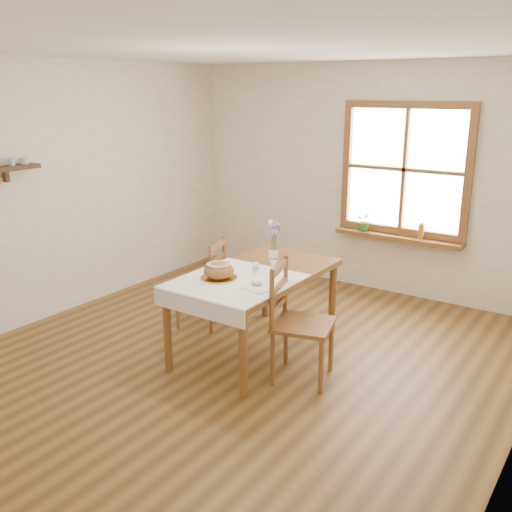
{
  "coord_description": "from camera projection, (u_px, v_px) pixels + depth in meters",
  "views": [
    {
      "loc": [
        2.7,
        -3.64,
        2.31
      ],
      "look_at": [
        0.0,
        0.3,
        0.9
      ],
      "focal_mm": 40.0,
      "sensor_mm": 36.0,
      "label": 1
    }
  ],
  "objects": [
    {
      "name": "ground",
      "position": [
        237.0,
        362.0,
        5.0
      ],
      "size": [
        5.0,
        5.0,
        0.0
      ],
      "primitive_type": "plane",
      "color": "brown",
      "rests_on": "ground"
    },
    {
      "name": "wall_shelf",
      "position": [
        7.0,
        168.0,
        5.24
      ],
      "size": [
        0.16,
        0.6,
        0.24
      ],
      "color": "#4D2E18",
      "rests_on": "ground"
    },
    {
      "name": "eggs",
      "position": [
        259.0,
        285.0,
        4.58
      ],
      "size": [
        0.19,
        0.18,
        0.04
      ],
      "primitive_type": null,
      "rotation": [
        0.0,
        0.0,
        -0.12
      ],
      "color": "silver",
      "rests_on": "egg_napkin"
    },
    {
      "name": "egg_napkin",
      "position": [
        259.0,
        288.0,
        4.59
      ],
      "size": [
        0.25,
        0.22,
        0.01
      ],
      "primitive_type": "cube",
      "rotation": [
        0.0,
        0.0,
        -0.12
      ],
      "color": "silver",
      "rests_on": "table_linen"
    },
    {
      "name": "window",
      "position": [
        405.0,
        169.0,
        6.27
      ],
      "size": [
        1.46,
        0.08,
        1.46
      ],
      "color": "brown",
      "rests_on": "ground"
    },
    {
      "name": "potted_plant",
      "position": [
        365.0,
        223.0,
        6.62
      ],
      "size": [
        0.2,
        0.23,
        0.17
      ],
      "primitive_type": "imported",
      "rotation": [
        0.0,
        0.0,
        -0.03
      ],
      "color": "#36742E",
      "rests_on": "window_sill"
    },
    {
      "name": "dining_table",
      "position": [
        256.0,
        281.0,
        5.05
      ],
      "size": [
        0.9,
        1.6,
        0.75
      ],
      "color": "brown",
      "rests_on": "ground"
    },
    {
      "name": "chair_left",
      "position": [
        201.0,
        282.0,
        5.69
      ],
      "size": [
        0.54,
        0.52,
        0.89
      ],
      "primitive_type": null,
      "rotation": [
        0.0,
        0.0,
        -1.28
      ],
      "color": "brown",
      "rests_on": "ground"
    },
    {
      "name": "chair_right",
      "position": [
        303.0,
        323.0,
        4.59
      ],
      "size": [
        0.59,
        0.57,
        0.99
      ],
      "primitive_type": null,
      "rotation": [
        0.0,
        0.0,
        1.85
      ],
      "color": "brown",
      "rests_on": "ground"
    },
    {
      "name": "amber_bottle",
      "position": [
        421.0,
        231.0,
        6.25
      ],
      "size": [
        0.07,
        0.07,
        0.18
      ],
      "primitive_type": "cylinder",
      "rotation": [
        0.0,
        0.0,
        0.1
      ],
      "color": "#AE7220",
      "rests_on": "window_sill"
    },
    {
      "name": "salt_shaker",
      "position": [
        256.0,
        267.0,
        4.98
      ],
      "size": [
        0.06,
        0.06,
        0.1
      ],
      "primitive_type": "cylinder",
      "rotation": [
        0.0,
        0.0,
        -0.25
      ],
      "color": "silver",
      "rests_on": "table_linen"
    },
    {
      "name": "flower_vase",
      "position": [
        273.0,
        257.0,
        5.31
      ],
      "size": [
        0.11,
        0.11,
        0.1
      ],
      "primitive_type": "cylinder",
      "rotation": [
        0.0,
        0.0,
        0.27
      ],
      "color": "silver",
      "rests_on": "dining_table"
    },
    {
      "name": "pepper_shaker",
      "position": [
        273.0,
        265.0,
        5.05
      ],
      "size": [
        0.05,
        0.05,
        0.09
      ],
      "primitive_type": "cylinder",
      "rotation": [
        0.0,
        0.0,
        0.15
      ],
      "color": "silver",
      "rests_on": "table_linen"
    },
    {
      "name": "bread_plate",
      "position": [
        219.0,
        278.0,
        4.82
      ],
      "size": [
        0.38,
        0.38,
        0.02
      ],
      "primitive_type": "cylinder",
      "rotation": [
        0.0,
        0.0,
        -0.33
      ],
      "color": "silver",
      "rests_on": "table_linen"
    },
    {
      "name": "bread_loaf",
      "position": [
        219.0,
        269.0,
        4.79
      ],
      "size": [
        0.26,
        0.26,
        0.14
      ],
      "primitive_type": "ellipsoid",
      "color": "#9C6237",
      "rests_on": "bread_plate"
    },
    {
      "name": "window_sill",
      "position": [
        398.0,
        238.0,
        6.43
      ],
      "size": [
        1.46,
        0.2,
        0.05
      ],
      "color": "brown",
      "rests_on": "ground"
    },
    {
      "name": "table_linen",
      "position": [
        236.0,
        281.0,
        4.78
      ],
      "size": [
        0.91,
        0.99,
        0.01
      ],
      "primitive_type": "cube",
      "color": "silver",
      "rests_on": "dining_table"
    },
    {
      "name": "room_walls",
      "position": [
        235.0,
        167.0,
        4.52
      ],
      "size": [
        4.6,
        5.1,
        2.65
      ],
      "color": "white",
      "rests_on": "ground"
    },
    {
      "name": "lavender_bouquet",
      "position": [
        273.0,
        236.0,
        5.25
      ],
      "size": [
        0.16,
        0.16,
        0.3
      ],
      "primitive_type": null,
      "color": "#79599F",
      "rests_on": "flower_vase"
    }
  ]
}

